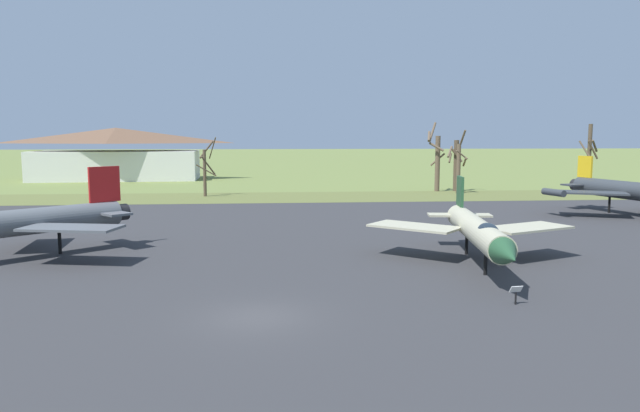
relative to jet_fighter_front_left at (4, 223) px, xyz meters
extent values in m
plane|color=olive|center=(14.42, -11.53, -2.25)|extent=(600.00, 600.00, 0.00)
cube|color=#333335|center=(14.42, 3.28, -2.22)|extent=(96.58, 49.38, 0.05)
cube|color=#616935|center=(14.42, 33.97, -2.22)|extent=(156.58, 12.00, 0.06)
cylinder|color=#565B60|center=(0.11, 0.10, -0.04)|extent=(10.88, 10.11, 1.54)
cylinder|color=black|center=(5.26, 4.80, -0.04)|extent=(1.35, 1.36, 1.08)
cube|color=#565B60|center=(-0.57, 4.07, -0.16)|extent=(2.98, 5.49, 0.14)
cube|color=#565B60|center=(4.00, -0.95, -0.16)|extent=(5.64, 3.43, 0.14)
cube|color=red|center=(4.51, 4.11, 1.85)|extent=(1.64, 1.51, 2.26)
cube|color=#565B60|center=(3.68, 5.01, 0.07)|extent=(2.30, 2.32, 0.14)
cube|color=#565B60|center=(5.33, 3.20, 0.07)|extent=(2.30, 2.32, 0.14)
cylinder|color=black|center=(2.28, 2.08, -1.53)|extent=(0.20, 0.20, 1.43)
cylinder|color=#B7B293|center=(26.37, -2.86, -0.27)|extent=(3.15, 12.03, 1.38)
cone|color=#234C2D|center=(25.32, -9.85, -0.27)|extent=(1.58, 2.34, 1.27)
cylinder|color=black|center=(27.31, 3.32, -0.27)|extent=(1.07, 0.89, 0.97)
ellipsoid|color=#19232D|center=(25.93, -5.79, 0.11)|extent=(0.94, 1.77, 0.88)
cube|color=#B7B293|center=(23.41, -0.78, -0.37)|extent=(5.49, 5.21, 0.13)
cube|color=#B7B293|center=(29.82, -1.75, -0.37)|extent=(5.67, 4.31, 0.13)
cube|color=#234C2D|center=(27.17, 2.43, 1.38)|extent=(0.43, 1.79, 1.91)
cube|color=#B7B293|center=(26.04, 2.58, -0.17)|extent=(1.90, 1.53, 0.13)
cube|color=#B7B293|center=(28.29, 2.24, -0.17)|extent=(1.90, 1.53, 0.13)
cylinder|color=black|center=(25.98, -5.46, -1.60)|extent=(0.18, 0.18, 1.29)
cylinder|color=black|center=(26.77, -0.26, -1.60)|extent=(0.18, 0.18, 1.29)
cylinder|color=black|center=(25.31, -10.75, -1.96)|extent=(0.08, 0.08, 0.58)
cube|color=white|center=(25.31, -10.75, -1.53)|extent=(0.56, 0.30, 0.31)
cylinder|color=#33383D|center=(47.11, 14.38, 0.07)|extent=(4.74, 14.02, 1.62)
cylinder|color=black|center=(45.45, 21.53, 0.07)|extent=(1.30, 1.12, 1.13)
cube|color=#33383D|center=(43.11, 14.96, -0.05)|extent=(6.57, 5.03, 0.15)
cylinder|color=#33383D|center=(39.98, 15.38, -0.05)|extent=(1.17, 2.66, 0.60)
cube|color=yellow|center=(45.67, 20.60, 1.93)|extent=(0.59, 1.78, 2.09)
cube|color=#33383D|center=(44.42, 20.18, 0.19)|extent=(2.27, 1.92, 0.15)
cube|color=#33383D|center=(46.98, 20.77, 0.19)|extent=(2.27, 1.92, 0.15)
cylinder|color=black|center=(46.41, 17.39, -1.49)|extent=(0.22, 0.22, 1.51)
cylinder|color=brown|center=(7.41, 35.76, 0.53)|extent=(0.38, 0.38, 5.56)
cylinder|color=brown|center=(7.92, 35.06, 1.47)|extent=(1.63, 1.26, 2.25)
cylinder|color=brown|center=(8.33, 36.23, 3.47)|extent=(1.11, 1.99, 2.62)
cylinder|color=brown|center=(7.72, 34.66, 0.93)|extent=(2.30, 0.77, 1.44)
cylinder|color=brown|center=(7.59, 36.57, 3.27)|extent=(1.81, 0.58, 2.14)
cylinder|color=brown|center=(36.57, 39.79, 1.33)|extent=(0.63, 0.63, 7.16)
cylinder|color=brown|center=(36.15, 39.00, 3.53)|extent=(1.86, 1.16, 1.23)
cylinder|color=brown|center=(35.48, 40.11, 4.84)|extent=(1.00, 2.41, 1.42)
cylinder|color=brown|center=(36.82, 40.62, 1.86)|extent=(1.88, 0.77, 1.73)
cylinder|color=brown|center=(35.96, 40.33, 5.37)|extent=(1.45, 1.58, 2.59)
cylinder|color=brown|center=(38.39, 36.88, 0.82)|extent=(0.51, 0.51, 6.14)
cylinder|color=brown|center=(39.13, 36.79, 1.71)|extent=(0.44, 1.65, 1.23)
cylinder|color=brown|center=(37.42, 37.40, 2.93)|extent=(1.31, 2.17, 1.43)
cylinder|color=brown|center=(38.55, 36.15, 2.60)|extent=(1.61, 0.53, 1.18)
cylinder|color=brown|center=(39.04, 39.87, 1.07)|extent=(0.64, 0.64, 6.63)
cylinder|color=brown|center=(38.91, 39.25, 2.44)|extent=(1.53, 0.59, 1.81)
cylinder|color=brown|center=(39.77, 40.07, 4.32)|extent=(0.69, 1.74, 2.73)
cylinder|color=brown|center=(38.35, 40.20, 2.07)|extent=(0.92, 1.60, 1.25)
cylinder|color=brown|center=(56.64, 39.31, 2.10)|extent=(0.52, 0.52, 8.70)
cylinder|color=brown|center=(56.72, 38.61, 3.12)|extent=(1.64, 0.42, 2.42)
cylinder|color=brown|center=(55.80, 39.07, 3.25)|extent=(0.74, 1.90, 2.11)
cylinder|color=brown|center=(57.03, 38.79, 3.62)|extent=(1.37, 1.10, 1.60)
cube|color=silver|center=(-9.85, 64.59, 0.11)|extent=(26.27, 11.64, 4.71)
pyramid|color=brown|center=(-9.85, 64.59, 4.98)|extent=(27.59, 12.22, 2.51)
camera|label=1|loc=(14.95, -34.13, 4.91)|focal=32.95mm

